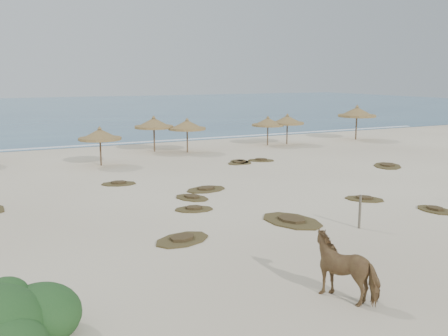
{
  "coord_description": "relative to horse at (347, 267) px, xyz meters",
  "views": [
    {
      "loc": [
        -9.36,
        -15.9,
        5.73
      ],
      "look_at": [
        0.98,
        5.0,
        1.4
      ],
      "focal_mm": 40.0,
      "sensor_mm": 36.0,
      "label": 1
    }
  ],
  "objects": [
    {
      "name": "scrub_2",
      "position": [
        -0.22,
        9.72,
        -0.78
      ],
      "size": [
        1.91,
        1.51,
        0.16
      ],
      "rotation": [
        0.0,
        0.0,
        2.86
      ],
      "color": "brown",
      "rests_on": "ground"
    },
    {
      "name": "palapa_5",
      "position": [
        13.25,
        25.8,
        1.09
      ],
      "size": [
        3.05,
        3.05,
        2.47
      ],
      "rotation": [
        0.0,
        0.0,
        0.17
      ],
      "color": "brown",
      "rests_on": "ground"
    },
    {
      "name": "horse",
      "position": [
        0.0,
        0.0,
        0.0
      ],
      "size": [
        1.66,
        2.15,
        1.66
      ],
      "primitive_type": "imported",
      "rotation": [
        0.0,
        0.0,
        3.59
      ],
      "color": "olive",
      "rests_on": "ground"
    },
    {
      "name": "scrub_15",
      "position": [
        7.28,
        19.39,
        -0.78
      ],
      "size": [
        1.29,
        1.95,
        0.16
      ],
      "rotation": [
        0.0,
        0.0,
        1.55
      ],
      "color": "brown",
      "rests_on": "ground"
    },
    {
      "name": "scrub_5",
      "position": [
        15.01,
        13.93,
        -0.78
      ],
      "size": [
        2.94,
        3.07,
        0.16
      ],
      "rotation": [
        0.0,
        0.0,
        0.89
      ],
      "color": "brown",
      "rests_on": "ground"
    },
    {
      "name": "palapa_2",
      "position": [
        -1.37,
        22.41,
        1.15
      ],
      "size": [
        2.83,
        2.83,
        2.55
      ],
      "rotation": [
        0.0,
        0.0,
        0.04
      ],
      "color": "brown",
      "rests_on": "ground"
    },
    {
      "name": "fence_post_near",
      "position": [
        4.4,
        4.5,
        -0.18
      ],
      "size": [
        0.11,
        0.11,
        1.3
      ],
      "primitive_type": "cylinder",
      "rotation": [
        0.0,
        0.0,
        0.16
      ],
      "color": "#615A49",
      "rests_on": "ground"
    },
    {
      "name": "scrub_3",
      "position": [
        1.81,
        12.96,
        -0.78
      ],
      "size": [
        2.35,
        1.73,
        0.16
      ],
      "rotation": [
        0.0,
        0.0,
        0.16
      ],
      "color": "brown",
      "rests_on": "ground"
    },
    {
      "name": "palapa_3",
      "position": [
        3.65,
        26.61,
        1.32
      ],
      "size": [
        3.49,
        3.49,
        2.77
      ],
      "rotation": [
        0.0,
        0.0,
        0.2
      ],
      "color": "brown",
      "rests_on": "ground"
    },
    {
      "name": "scrub_4",
      "position": [
        7.65,
        7.83,
        -0.78
      ],
      "size": [
        2.07,
        2.12,
        0.16
      ],
      "rotation": [
        0.0,
        0.0,
        2.3
      ],
      "color": "brown",
      "rests_on": "ground"
    },
    {
      "name": "palapa_6",
      "position": [
        15.06,
        25.63,
        1.2
      ],
      "size": [
        3.62,
        3.62,
        2.61
      ],
      "rotation": [
        0.0,
        0.0,
        0.38
      ],
      "color": "brown",
      "rests_on": "ground"
    },
    {
      "name": "foam_line",
      "position": [
        1.05,
        32.31,
        -0.82
      ],
      "size": [
        70.0,
        0.6,
        0.01
      ],
      "primitive_type": "cube",
      "color": "white",
      "rests_on": "ground"
    },
    {
      "name": "palapa_4",
      "position": [
        5.78,
        25.16,
        1.21
      ],
      "size": [
        3.61,
        3.61,
        2.63
      ],
      "rotation": [
        0.0,
        0.0,
        0.36
      ],
      "color": "brown",
      "rests_on": "ground"
    },
    {
      "name": "scrub_13",
      "position": [
        -1.81,
        16.28,
        -0.78
      ],
      "size": [
        2.1,
        1.65,
        0.16
      ],
      "rotation": [
        0.0,
        0.0,
        2.87
      ],
      "color": "brown",
      "rests_on": "ground"
    },
    {
      "name": "scrub_14",
      "position": [
        0.48,
        11.64,
        -0.78
      ],
      "size": [
        1.84,
        2.14,
        0.16
      ],
      "rotation": [
        0.0,
        0.0,
        2.02
      ],
      "color": "brown",
      "rests_on": "ground"
    },
    {
      "name": "scrub_11",
      "position": [
        -2.18,
        6.14,
        -0.78
      ],
      "size": [
        2.52,
        2.06,
        0.16
      ],
      "rotation": [
        0.0,
        0.0,
        0.34
      ],
      "color": "brown",
      "rests_on": "ground"
    },
    {
      "name": "palapa_7",
      "position": [
        22.4,
        25.47,
        1.62
      ],
      "size": [
        3.85,
        3.85,
        3.16
      ],
      "rotation": [
        0.0,
        0.0,
        -0.15
      ],
      "color": "brown",
      "rests_on": "ground"
    },
    {
      "name": "scrub_10",
      "position": [
        8.82,
        19.35,
        -0.78
      ],
      "size": [
        2.13,
        1.96,
        0.16
      ],
      "rotation": [
        0.0,
        0.0,
        2.55
      ],
      "color": "brown",
      "rests_on": "ground"
    },
    {
      "name": "ground",
      "position": [
        1.05,
        6.31,
        -0.83
      ],
      "size": [
        160.0,
        160.0,
        0.0
      ],
      "primitive_type": "plane",
      "color": "beige",
      "rests_on": "ground"
    },
    {
      "name": "ocean",
      "position": [
        1.05,
        81.31,
        -0.82
      ],
      "size": [
        200.0,
        100.0,
        0.01
      ],
      "primitive_type": "cube",
      "color": "#275276",
      "rests_on": "ground"
    },
    {
      "name": "scrub_7",
      "position": [
        6.98,
        19.15,
        -0.78
      ],
      "size": [
        2.11,
        1.82,
        0.16
      ],
      "rotation": [
        0.0,
        0.0,
        0.45
      ],
      "color": "brown",
      "rests_on": "ground"
    },
    {
      "name": "scrub_12",
      "position": [
        9.05,
        5.0,
        -0.78
      ],
      "size": [
        1.17,
        1.75,
        0.16
      ],
      "rotation": [
        0.0,
        0.0,
        1.6
      ],
      "color": "brown",
      "rests_on": "ground"
    },
    {
      "name": "scrub_9",
      "position": [
        2.59,
        6.37,
        -0.78
      ],
      "size": [
        2.39,
        3.14,
        0.16
      ],
      "rotation": [
        0.0,
        0.0,
        1.79
      ],
      "color": "brown",
      "rests_on": "ground"
    }
  ]
}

